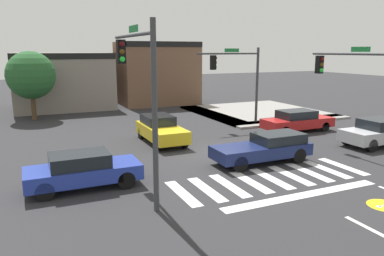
{
  "coord_description": "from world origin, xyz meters",
  "views": [
    {
      "loc": [
        -9.03,
        -16.53,
        5.2
      ],
      "look_at": [
        -1.12,
        1.0,
        1.19
      ],
      "focal_mm": 34.82,
      "sensor_mm": 36.0,
      "label": 1
    }
  ],
  "objects_px": {
    "traffic_signal_southwest": "(138,78)",
    "roadside_tree": "(31,75)",
    "car_red": "(297,121)",
    "traffic_signal_southeast": "(362,80)",
    "car_silver": "(379,132)",
    "car_blue": "(83,170)",
    "traffic_signal_northeast": "(237,72)",
    "car_yellow": "(161,129)",
    "car_navy": "(265,148)"
  },
  "relations": [
    {
      "from": "traffic_signal_southwest",
      "to": "roadside_tree",
      "type": "xyz_separation_m",
      "value": [
        -3.15,
        17.78,
        -0.87
      ]
    },
    {
      "from": "car_red",
      "to": "roadside_tree",
      "type": "distance_m",
      "value": 19.59
    },
    {
      "from": "traffic_signal_southeast",
      "to": "car_red",
      "type": "height_order",
      "value": "traffic_signal_southeast"
    },
    {
      "from": "car_red",
      "to": "car_silver",
      "type": "height_order",
      "value": "car_silver"
    },
    {
      "from": "car_blue",
      "to": "car_red",
      "type": "bearing_deg",
      "value": -161.45
    },
    {
      "from": "traffic_signal_northeast",
      "to": "car_red",
      "type": "xyz_separation_m",
      "value": [
        2.69,
        -3.21,
        -3.04
      ]
    },
    {
      "from": "car_silver",
      "to": "car_red",
      "type": "bearing_deg",
      "value": -70.71
    },
    {
      "from": "traffic_signal_southwest",
      "to": "car_silver",
      "type": "height_order",
      "value": "traffic_signal_southwest"
    },
    {
      "from": "traffic_signal_northeast",
      "to": "traffic_signal_southeast",
      "type": "xyz_separation_m",
      "value": [
        1.18,
        -9.39,
        0.09
      ]
    },
    {
      "from": "traffic_signal_southwest",
      "to": "car_red",
      "type": "relative_size",
      "value": 1.3
    },
    {
      "from": "car_red",
      "to": "roadside_tree",
      "type": "bearing_deg",
      "value": 143.32
    },
    {
      "from": "car_yellow",
      "to": "roadside_tree",
      "type": "xyz_separation_m",
      "value": [
        -6.42,
        10.76,
        2.61
      ]
    },
    {
      "from": "traffic_signal_northeast",
      "to": "car_red",
      "type": "distance_m",
      "value": 5.18
    },
    {
      "from": "traffic_signal_southeast",
      "to": "car_silver",
      "type": "xyz_separation_m",
      "value": [
        3.2,
        1.34,
        -3.09
      ]
    },
    {
      "from": "roadside_tree",
      "to": "car_silver",
      "type": "bearing_deg",
      "value": -43.59
    },
    {
      "from": "traffic_signal_southwest",
      "to": "traffic_signal_northeast",
      "type": "height_order",
      "value": "traffic_signal_southwest"
    },
    {
      "from": "car_yellow",
      "to": "traffic_signal_northeast",
      "type": "bearing_deg",
      "value": 110.25
    },
    {
      "from": "traffic_signal_southeast",
      "to": "car_blue",
      "type": "height_order",
      "value": "traffic_signal_southeast"
    },
    {
      "from": "car_navy",
      "to": "roadside_tree",
      "type": "relative_size",
      "value": 0.91
    },
    {
      "from": "traffic_signal_southeast",
      "to": "car_silver",
      "type": "height_order",
      "value": "traffic_signal_southeast"
    },
    {
      "from": "car_navy",
      "to": "roadside_tree",
      "type": "bearing_deg",
      "value": -59.68
    },
    {
      "from": "traffic_signal_northeast",
      "to": "traffic_signal_southeast",
      "type": "bearing_deg",
      "value": 97.19
    },
    {
      "from": "traffic_signal_southwest",
      "to": "car_navy",
      "type": "distance_m",
      "value": 7.5
    },
    {
      "from": "car_red",
      "to": "car_silver",
      "type": "xyz_separation_m",
      "value": [
        1.69,
        -4.83,
        0.04
      ]
    },
    {
      "from": "traffic_signal_northeast",
      "to": "car_blue",
      "type": "xyz_separation_m",
      "value": [
        -11.63,
        -8.02,
        -3.03
      ]
    },
    {
      "from": "traffic_signal_southwest",
      "to": "traffic_signal_southeast",
      "type": "xyz_separation_m",
      "value": [
        10.91,
        0.01,
        -0.41
      ]
    },
    {
      "from": "car_silver",
      "to": "traffic_signal_southwest",
      "type": "bearing_deg",
      "value": 5.48
    },
    {
      "from": "traffic_signal_northeast",
      "to": "car_navy",
      "type": "relative_size",
      "value": 1.15
    },
    {
      "from": "traffic_signal_southwest",
      "to": "car_yellow",
      "type": "xyz_separation_m",
      "value": [
        3.27,
        7.02,
        -3.48
      ]
    },
    {
      "from": "traffic_signal_northeast",
      "to": "car_red",
      "type": "relative_size",
      "value": 1.14
    },
    {
      "from": "car_blue",
      "to": "car_silver",
      "type": "distance_m",
      "value": 16.01
    },
    {
      "from": "car_navy",
      "to": "car_silver",
      "type": "relative_size",
      "value": 1.07
    },
    {
      "from": "traffic_signal_northeast",
      "to": "car_yellow",
      "type": "distance_m",
      "value": 7.49
    },
    {
      "from": "traffic_signal_southwest",
      "to": "car_blue",
      "type": "xyz_separation_m",
      "value": [
        -1.9,
        1.38,
        -3.53
      ]
    },
    {
      "from": "car_navy",
      "to": "car_blue",
      "type": "xyz_separation_m",
      "value": [
        -8.38,
        0.06,
        0.01
      ]
    },
    {
      "from": "traffic_signal_southeast",
      "to": "car_red",
      "type": "xyz_separation_m",
      "value": [
        1.51,
        6.18,
        -3.13
      ]
    },
    {
      "from": "car_silver",
      "to": "car_blue",
      "type": "bearing_deg",
      "value": -0.11
    },
    {
      "from": "traffic_signal_southeast",
      "to": "car_yellow",
      "type": "xyz_separation_m",
      "value": [
        -7.64,
        7.01,
        -3.07
      ]
    },
    {
      "from": "traffic_signal_southwest",
      "to": "traffic_signal_northeast",
      "type": "relative_size",
      "value": 1.14
    },
    {
      "from": "traffic_signal_southeast",
      "to": "car_navy",
      "type": "relative_size",
      "value": 1.23
    },
    {
      "from": "roadside_tree",
      "to": "traffic_signal_southwest",
      "type": "bearing_deg",
      "value": -79.96
    },
    {
      "from": "traffic_signal_northeast",
      "to": "roadside_tree",
      "type": "bearing_deg",
      "value": -33.06
    },
    {
      "from": "traffic_signal_southwest",
      "to": "car_yellow",
      "type": "relative_size",
      "value": 1.42
    },
    {
      "from": "traffic_signal_northeast",
      "to": "car_blue",
      "type": "height_order",
      "value": "traffic_signal_northeast"
    },
    {
      "from": "traffic_signal_northeast",
      "to": "car_navy",
      "type": "height_order",
      "value": "traffic_signal_northeast"
    },
    {
      "from": "car_red",
      "to": "traffic_signal_northeast",
      "type": "bearing_deg",
      "value": 129.96
    },
    {
      "from": "car_silver",
      "to": "car_navy",
      "type": "bearing_deg",
      "value": 0.24
    },
    {
      "from": "traffic_signal_southeast",
      "to": "car_blue",
      "type": "xyz_separation_m",
      "value": [
        -12.81,
        1.37,
        -3.12
      ]
    },
    {
      "from": "traffic_signal_southwest",
      "to": "car_navy",
      "type": "xyz_separation_m",
      "value": [
        6.48,
        1.32,
        -3.54
      ]
    },
    {
      "from": "traffic_signal_southeast",
      "to": "car_blue",
      "type": "relative_size",
      "value": 1.35
    }
  ]
}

